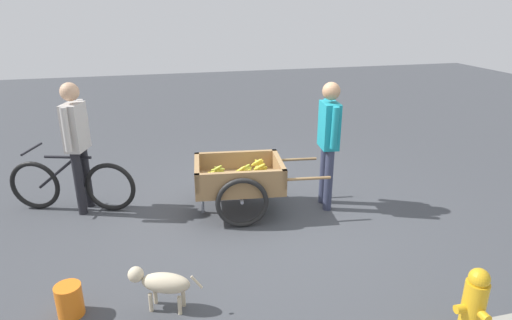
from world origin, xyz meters
The scene contains 8 objects.
ground_plane centered at (0.00, 0.00, 0.00)m, with size 24.00×24.00×0.00m, color #3D3F44.
fruit_cart centered at (0.31, -0.28, 0.44)m, with size 1.73×1.01×0.69m.
vendor_person centered at (-0.83, -0.15, 1.00)m, with size 0.24×0.56×1.66m.
bicycle centered at (2.39, -0.84, 0.35)m, with size 1.60×0.63×0.85m.
cyclist_person centered at (2.25, -0.79, 1.01)m, with size 0.29×0.52×1.68m.
dog centered at (1.36, 1.43, 0.27)m, with size 0.63×0.34×0.40m.
fire_hydrant centered at (-1.01, 2.42, 0.33)m, with size 0.25×0.25×0.67m.
plastic_bucket centered at (2.15, 1.32, 0.15)m, with size 0.23×0.23×0.29m, color orange.
Camera 1 is at (1.32, 4.70, 2.58)m, focal length 30.32 mm.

